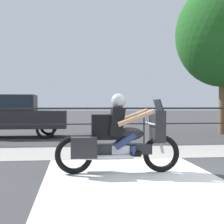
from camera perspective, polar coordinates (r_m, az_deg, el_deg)
The scene contains 7 objects.
ground_plane at distance 6.53m, azimuth 15.18°, elevation -10.51°, with size 120.00×120.00×0.00m, color #38383A.
sidewalk_band at distance 9.72m, azimuth 7.71°, elevation -6.51°, with size 44.00×2.40×0.01m, color #99968E.
crosswalk_band at distance 5.98m, azimuth 3.90°, elevation -11.52°, with size 3.16×6.00×0.01m, color silver.
fence_railing at distance 11.55m, azimuth 5.34°, elevation -0.53°, with size 36.00×0.05×1.21m.
motorcycle at distance 6.62m, azimuth 0.88°, elevation -4.31°, with size 2.43×0.76×1.54m.
parked_car at distance 14.20m, azimuth -16.23°, elevation -0.17°, with size 4.09×1.73×1.69m.
tree_behind_sign at distance 16.12m, azimuth 18.00°, elevation 12.09°, with size 4.15×4.15×6.65m.
Camera 1 is at (-2.36, -5.93, 1.34)m, focal length 55.00 mm.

